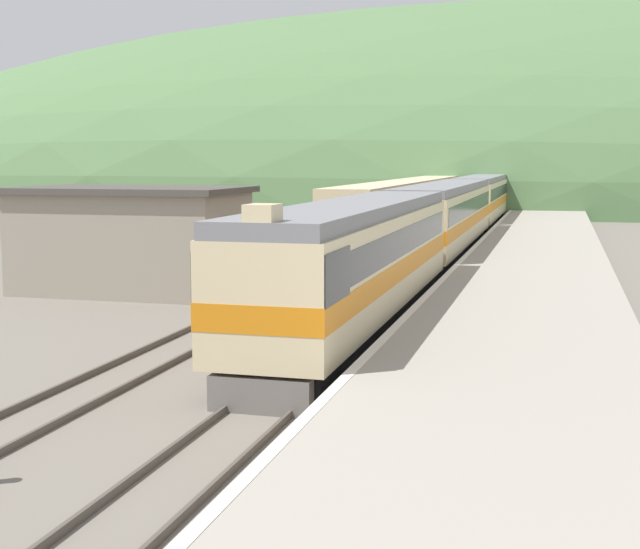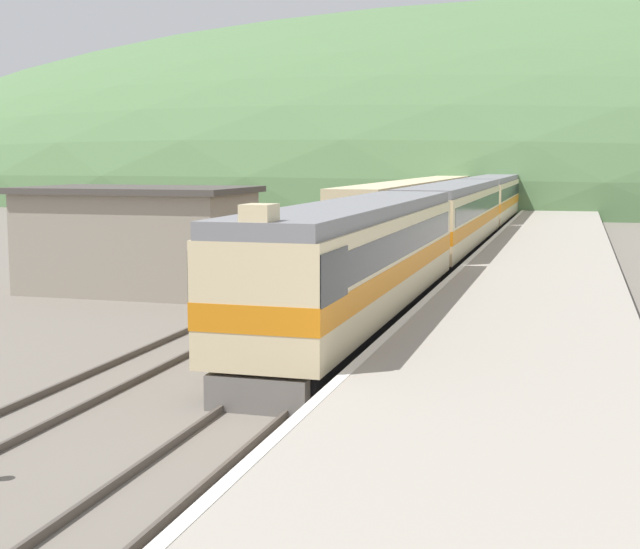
{
  "view_description": "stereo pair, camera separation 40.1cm",
  "coord_description": "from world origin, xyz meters",
  "px_view_note": "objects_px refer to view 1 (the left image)",
  "views": [
    {
      "loc": [
        5.94,
        0.46,
        5.3
      ],
      "look_at": [
        0.07,
        22.31,
        2.38
      ],
      "focal_mm": 50.0,
      "sensor_mm": 36.0,
      "label": 1
    },
    {
      "loc": [
        6.33,
        0.57,
        5.3
      ],
      "look_at": [
        0.07,
        22.31,
        2.38
      ],
      "focal_mm": 50.0,
      "sensor_mm": 36.0,
      "label": 2
    }
  ],
  "objects_px": {
    "carriage_third": "(483,199)",
    "carriage_fourth": "(502,189)",
    "carriage_second": "(446,217)",
    "express_train_lead_car": "(356,262)",
    "siding_train": "(415,205)"
  },
  "relations": [
    {
      "from": "express_train_lead_car",
      "to": "carriage_second",
      "type": "bearing_deg",
      "value": 90.0
    },
    {
      "from": "carriage_second",
      "to": "carriage_fourth",
      "type": "distance_m",
      "value": 47.71
    },
    {
      "from": "express_train_lead_car",
      "to": "carriage_fourth",
      "type": "relative_size",
      "value": 0.83
    },
    {
      "from": "express_train_lead_car",
      "to": "siding_train",
      "type": "relative_size",
      "value": 0.42
    },
    {
      "from": "carriage_second",
      "to": "siding_train",
      "type": "distance_m",
      "value": 17.19
    },
    {
      "from": "carriage_second",
      "to": "carriage_fourth",
      "type": "height_order",
      "value": "same"
    },
    {
      "from": "carriage_second",
      "to": "siding_train",
      "type": "relative_size",
      "value": 0.5
    },
    {
      "from": "carriage_third",
      "to": "siding_train",
      "type": "relative_size",
      "value": 0.5
    },
    {
      "from": "express_train_lead_car",
      "to": "carriage_third",
      "type": "xyz_separation_m",
      "value": [
        0.0,
        45.99,
        -0.01
      ]
    },
    {
      "from": "siding_train",
      "to": "carriage_fourth",
      "type": "bearing_deg",
      "value": 82.05
    },
    {
      "from": "carriage_second",
      "to": "carriage_fourth",
      "type": "xyz_separation_m",
      "value": [
        0.0,
        47.71,
        0.0
      ]
    },
    {
      "from": "carriage_third",
      "to": "siding_train",
      "type": "xyz_separation_m",
      "value": [
        -4.34,
        -7.23,
        -0.19
      ]
    },
    {
      "from": "carriage_third",
      "to": "carriage_fourth",
      "type": "relative_size",
      "value": 1.0
    },
    {
      "from": "express_train_lead_car",
      "to": "carriage_fourth",
      "type": "height_order",
      "value": "express_train_lead_car"
    },
    {
      "from": "carriage_third",
      "to": "carriage_fourth",
      "type": "bearing_deg",
      "value": 90.0
    }
  ]
}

